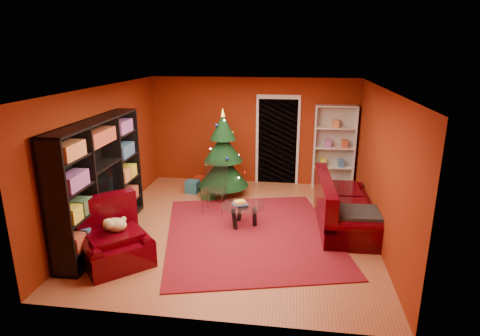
# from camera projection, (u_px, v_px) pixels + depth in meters

# --- Properties ---
(floor) EXTENTS (5.00, 5.50, 0.05)m
(floor) POSITION_uv_depth(u_px,v_px,m) (237.00, 228.00, 7.61)
(floor) COLOR #A15835
(floor) RESTS_ON ground
(ceiling) EXTENTS (5.00, 5.50, 0.05)m
(ceiling) POSITION_uv_depth(u_px,v_px,m) (237.00, 86.00, 6.85)
(ceiling) COLOR silver
(ceiling) RESTS_ON wall_back
(wall_back) EXTENTS (5.00, 0.05, 2.60)m
(wall_back) POSITION_uv_depth(u_px,v_px,m) (253.00, 131.00, 9.86)
(wall_back) COLOR maroon
(wall_back) RESTS_ON ground
(wall_left) EXTENTS (0.05, 5.50, 2.60)m
(wall_left) POSITION_uv_depth(u_px,v_px,m) (105.00, 156.00, 7.56)
(wall_left) COLOR maroon
(wall_left) RESTS_ON ground
(wall_right) EXTENTS (0.05, 5.50, 2.60)m
(wall_right) POSITION_uv_depth(u_px,v_px,m) (382.00, 166.00, 6.89)
(wall_right) COLOR maroon
(wall_right) RESTS_ON ground
(doorway) EXTENTS (1.06, 0.60, 2.16)m
(doorway) POSITION_uv_depth(u_px,v_px,m) (277.00, 142.00, 9.81)
(doorway) COLOR black
(doorway) RESTS_ON floor
(rug) EXTENTS (3.74, 4.10, 0.02)m
(rug) POSITION_uv_depth(u_px,v_px,m) (251.00, 234.00, 7.30)
(rug) COLOR maroon
(rug) RESTS_ON floor
(media_unit) EXTENTS (0.48, 2.77, 2.11)m
(media_unit) POSITION_uv_depth(u_px,v_px,m) (100.00, 181.00, 6.89)
(media_unit) COLOR black
(media_unit) RESTS_ON floor
(christmas_tree) EXTENTS (1.30, 1.30, 2.03)m
(christmas_tree) POSITION_uv_depth(u_px,v_px,m) (223.00, 154.00, 8.96)
(christmas_tree) COLOR black
(christmas_tree) RESTS_ON floor
(gift_box_teal) EXTENTS (0.32, 0.32, 0.29)m
(gift_box_teal) POSITION_uv_depth(u_px,v_px,m) (193.00, 187.00, 9.39)
(gift_box_teal) COLOR #1F637C
(gift_box_teal) RESTS_ON floor
(gift_box_green) EXTENTS (0.31, 0.31, 0.23)m
(gift_box_green) POSITION_uv_depth(u_px,v_px,m) (208.00, 195.00, 8.94)
(gift_box_green) COLOR #1C5F1E
(gift_box_green) RESTS_ON floor
(gift_box_red) EXTENTS (0.28, 0.28, 0.24)m
(gift_box_red) POSITION_uv_depth(u_px,v_px,m) (200.00, 181.00, 9.84)
(gift_box_red) COLOR #9D2612
(gift_box_red) RESTS_ON floor
(white_bookshelf) EXTENTS (0.96, 0.36, 2.05)m
(white_bookshelf) POSITION_uv_depth(u_px,v_px,m) (334.00, 148.00, 9.49)
(white_bookshelf) COLOR white
(white_bookshelf) RESTS_ON floor
(armchair) EXTENTS (1.50, 1.50, 0.83)m
(armchair) POSITION_uv_depth(u_px,v_px,m) (115.00, 239.00, 6.22)
(armchair) COLOR #360108
(armchair) RESTS_ON rug
(dog) EXTENTS (0.50, 0.49, 0.27)m
(dog) POSITION_uv_depth(u_px,v_px,m) (116.00, 225.00, 6.23)
(dog) COLOR beige
(dog) RESTS_ON armchair
(sofa) EXTENTS (1.07, 2.25, 0.95)m
(sofa) POSITION_uv_depth(u_px,v_px,m) (346.00, 202.00, 7.53)
(sofa) COLOR #360108
(sofa) RESTS_ON rug
(coffee_table) EXTENTS (1.07, 1.07, 0.51)m
(coffee_table) POSITION_uv_depth(u_px,v_px,m) (243.00, 215.00, 7.59)
(coffee_table) COLOR gray
(coffee_table) RESTS_ON rug
(acrylic_chair) EXTENTS (0.49, 0.53, 0.93)m
(acrylic_chair) POSITION_uv_depth(u_px,v_px,m) (214.00, 191.00, 8.17)
(acrylic_chair) COLOR #66605B
(acrylic_chair) RESTS_ON rug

